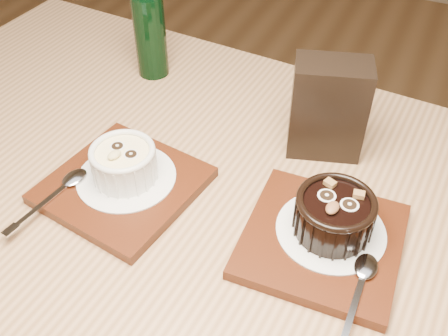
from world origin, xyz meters
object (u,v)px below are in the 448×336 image
object	(u,v)px
table	(201,272)
tray_right	(322,241)
tray_left	(123,185)
condiment_stand	(328,109)
green_bottle	(150,32)
ramekin_white	(124,162)
ramekin_dark	(334,214)

from	to	relation	value
table	tray_right	size ratio (longest dim) A/B	6.97
tray_left	condiment_stand	xyz separation A→B (m)	(0.21, 0.19, 0.06)
table	condiment_stand	distance (m)	0.28
table	tray_right	world-z (taller)	tray_right
tray_right	tray_left	bearing A→B (deg)	-175.95
condiment_stand	green_bottle	size ratio (longest dim) A/B	0.72
ramekin_white	green_bottle	size ratio (longest dim) A/B	0.43
ramekin_white	tray_right	bearing A→B (deg)	16.89
tray_right	table	bearing A→B (deg)	-165.65
tray_left	tray_right	distance (m)	0.26
tray_right	condiment_stand	world-z (taller)	condiment_stand
ramekin_dark	green_bottle	distance (m)	0.44
tray_left	tray_right	bearing A→B (deg)	4.05
ramekin_dark	tray_left	bearing A→B (deg)	-166.71
table	ramekin_white	size ratio (longest dim) A/B	14.92
table	ramekin_dark	xyz separation A→B (m)	(0.15, 0.05, 0.14)
table	ramekin_dark	bearing A→B (deg)	18.20
tray_left	ramekin_white	size ratio (longest dim) A/B	2.14
green_bottle	ramekin_dark	bearing A→B (deg)	-31.58
tray_left	tray_right	world-z (taller)	same
tray_right	condiment_stand	size ratio (longest dim) A/B	1.29
tray_left	tray_right	xyz separation A→B (m)	(0.26, 0.02, 0.00)
table	ramekin_white	xyz separation A→B (m)	(-0.12, 0.03, 0.13)
tray_left	ramekin_white	distance (m)	0.04
condiment_stand	green_bottle	distance (m)	0.33
tray_right	ramekin_dark	distance (m)	0.04
tray_left	ramekin_white	bearing A→B (deg)	82.66
table	condiment_stand	size ratio (longest dim) A/B	8.96
ramekin_dark	condiment_stand	bearing A→B (deg)	116.47
table	green_bottle	xyz separation A→B (m)	(-0.23, 0.28, 0.17)
tray_left	green_bottle	xyz separation A→B (m)	(-0.11, 0.26, 0.07)
tray_left	ramekin_dark	xyz separation A→B (m)	(0.27, 0.03, 0.04)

